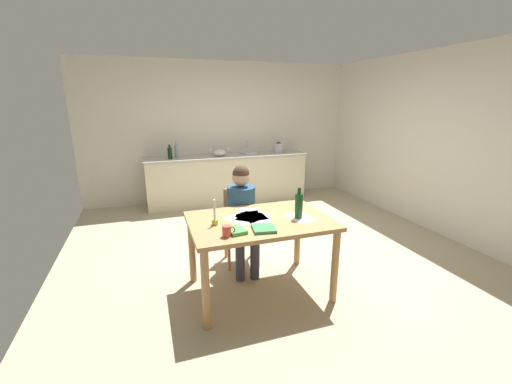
# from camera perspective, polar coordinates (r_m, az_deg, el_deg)

# --- Properties ---
(ground_plane) EXTENTS (5.20, 5.20, 0.04)m
(ground_plane) POSITION_cam_1_polar(r_m,az_deg,el_deg) (4.41, 2.28, -10.02)
(ground_plane) COLOR tan
(wall_back) EXTENTS (5.20, 0.12, 2.60)m
(wall_back) POSITION_cam_1_polar(r_m,az_deg,el_deg) (6.49, -5.93, 10.38)
(wall_back) COLOR silver
(wall_back) RESTS_ON ground
(wall_right) EXTENTS (0.12, 5.20, 2.60)m
(wall_right) POSITION_cam_1_polar(r_m,az_deg,el_deg) (5.51, 28.86, 7.61)
(wall_right) COLOR silver
(wall_right) RESTS_ON ground
(kitchen_counter) EXTENTS (3.02, 0.64, 0.90)m
(kitchen_counter) POSITION_cam_1_polar(r_m,az_deg,el_deg) (6.28, -4.98, 2.38)
(kitchen_counter) COLOR beige
(kitchen_counter) RESTS_ON ground
(dining_table) EXTENTS (1.35, 0.93, 0.78)m
(dining_table) POSITION_cam_1_polar(r_m,az_deg,el_deg) (3.22, 0.62, -6.55)
(dining_table) COLOR tan
(dining_table) RESTS_ON ground
(chair_at_table) EXTENTS (0.45, 0.45, 0.88)m
(chair_at_table) POSITION_cam_1_polar(r_m,az_deg,el_deg) (3.91, -2.75, -5.25)
(chair_at_table) COLOR tan
(chair_at_table) RESTS_ON ground
(person_seated) EXTENTS (0.37, 0.62, 1.19)m
(person_seated) POSITION_cam_1_polar(r_m,az_deg,el_deg) (3.71, -2.40, -3.39)
(person_seated) COLOR navy
(person_seated) RESTS_ON ground
(coffee_mug) EXTENTS (0.11, 0.08, 0.10)m
(coffee_mug) POSITION_cam_1_polar(r_m,az_deg,el_deg) (2.79, -5.05, -6.78)
(coffee_mug) COLOR #D84C3F
(coffee_mug) RESTS_ON dining_table
(candlestick) EXTENTS (0.06, 0.06, 0.24)m
(candlestick) POSITION_cam_1_polar(r_m,az_deg,el_deg) (3.04, -7.19, -4.51)
(candlestick) COLOR gold
(candlestick) RESTS_ON dining_table
(book_magazine) EXTENTS (0.17, 0.21, 0.03)m
(book_magazine) POSITION_cam_1_polar(r_m,az_deg,el_deg) (2.88, -3.48, -6.68)
(book_magazine) COLOR #49A450
(book_magazine) RESTS_ON dining_table
(book_cookery) EXTENTS (0.23, 0.25, 0.03)m
(book_cookery) POSITION_cam_1_polar(r_m,az_deg,el_deg) (2.93, 1.36, -6.34)
(book_cookery) COLOR #3B854F
(book_cookery) RESTS_ON dining_table
(paper_letter) EXTENTS (0.35, 0.36, 0.00)m
(paper_letter) POSITION_cam_1_polar(r_m,az_deg,el_deg) (3.25, -1.09, -4.30)
(paper_letter) COLOR white
(paper_letter) RESTS_ON dining_table
(paper_bill) EXTENTS (0.31, 0.35, 0.00)m
(paper_bill) POSITION_cam_1_polar(r_m,az_deg,el_deg) (3.17, -2.72, -4.81)
(paper_bill) COLOR white
(paper_bill) RESTS_ON dining_table
(paper_envelope) EXTENTS (0.24, 0.32, 0.00)m
(paper_envelope) POSITION_cam_1_polar(r_m,az_deg,el_deg) (3.25, 7.80, -4.41)
(paper_envelope) COLOR white
(paper_envelope) RESTS_ON dining_table
(paper_receipt) EXTENTS (0.32, 0.36, 0.00)m
(paper_receipt) POSITION_cam_1_polar(r_m,az_deg,el_deg) (3.35, -1.55, -3.68)
(paper_receipt) COLOR white
(paper_receipt) RESTS_ON dining_table
(paper_notice) EXTENTS (0.30, 0.35, 0.00)m
(paper_notice) POSITION_cam_1_polar(r_m,az_deg,el_deg) (3.18, 0.86, -4.75)
(paper_notice) COLOR white
(paper_notice) RESTS_ON dining_table
(paper_flyer) EXTENTS (0.23, 0.31, 0.00)m
(paper_flyer) POSITION_cam_1_polar(r_m,az_deg,el_deg) (3.27, -0.35, -4.17)
(paper_flyer) COLOR white
(paper_flyer) RESTS_ON dining_table
(wine_bottle_on_table) EXTENTS (0.08, 0.08, 0.31)m
(wine_bottle_on_table) POSITION_cam_1_polar(r_m,az_deg,el_deg) (3.20, 7.46, -2.31)
(wine_bottle_on_table) COLOR #194C23
(wine_bottle_on_table) RESTS_ON dining_table
(sink_unit) EXTENTS (0.36, 0.36, 0.24)m
(sink_unit) POSITION_cam_1_polar(r_m,az_deg,el_deg) (6.31, -1.13, 6.86)
(sink_unit) COLOR #B2B7BC
(sink_unit) RESTS_ON kitchen_counter
(bottle_oil) EXTENTS (0.08, 0.08, 0.25)m
(bottle_oil) POSITION_cam_1_polar(r_m,az_deg,el_deg) (5.94, -14.78, 6.60)
(bottle_oil) COLOR black
(bottle_oil) RESTS_ON kitchen_counter
(bottle_vinegar) EXTENTS (0.07, 0.07, 0.29)m
(bottle_vinegar) POSITION_cam_1_polar(r_m,az_deg,el_deg) (6.04, -13.69, 6.99)
(bottle_vinegar) COLOR #8C999E
(bottle_vinegar) RESTS_ON kitchen_counter
(mixing_bowl) EXTENTS (0.25, 0.25, 0.11)m
(mixing_bowl) POSITION_cam_1_polar(r_m,az_deg,el_deg) (6.12, -6.37, 6.81)
(mixing_bowl) COLOR white
(mixing_bowl) RESTS_ON kitchen_counter
(stovetop_kettle) EXTENTS (0.18, 0.18, 0.22)m
(stovetop_kettle) POSITION_cam_1_polar(r_m,az_deg,el_deg) (6.50, 3.93, 7.76)
(stovetop_kettle) COLOR #B7BABF
(stovetop_kettle) RESTS_ON kitchen_counter
(wine_glass_near_sink) EXTENTS (0.07, 0.07, 0.15)m
(wine_glass_near_sink) POSITION_cam_1_polar(r_m,az_deg,el_deg) (6.34, -4.90, 7.62)
(wine_glass_near_sink) COLOR silver
(wine_glass_near_sink) RESTS_ON kitchen_counter
(wine_glass_by_kettle) EXTENTS (0.07, 0.07, 0.15)m
(wine_glass_by_kettle) POSITION_cam_1_polar(r_m,az_deg,el_deg) (6.31, -5.79, 7.57)
(wine_glass_by_kettle) COLOR silver
(wine_glass_by_kettle) RESTS_ON kitchen_counter
(wine_glass_back_left) EXTENTS (0.07, 0.07, 0.15)m
(wine_glass_back_left) POSITION_cam_1_polar(r_m,az_deg,el_deg) (6.29, -6.70, 7.52)
(wine_glass_back_left) COLOR silver
(wine_glass_back_left) RESTS_ON kitchen_counter
(wine_glass_back_right) EXTENTS (0.07, 0.07, 0.15)m
(wine_glass_back_right) POSITION_cam_1_polar(r_m,az_deg,el_deg) (6.27, -7.90, 7.44)
(wine_glass_back_right) COLOR silver
(wine_glass_back_right) RESTS_ON kitchen_counter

